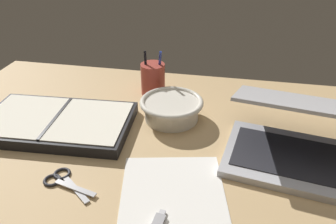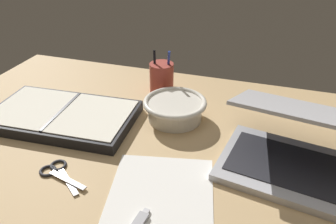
% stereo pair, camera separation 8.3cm
% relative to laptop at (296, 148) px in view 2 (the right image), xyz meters
% --- Properties ---
extents(desk_top, '(1.40, 1.00, 0.02)m').
position_rel_laptop_xyz_m(desk_top, '(-0.31, -0.08, -0.06)').
color(desk_top, tan).
rests_on(desk_top, ground).
extents(laptop, '(0.35, 0.34, 0.16)m').
position_rel_laptop_xyz_m(laptop, '(0.00, 0.00, 0.00)').
color(laptop, '#B7B7BC').
rests_on(laptop, desk_top).
extents(bowl, '(0.18, 0.18, 0.06)m').
position_rel_laptop_xyz_m(bowl, '(-0.32, 0.11, -0.02)').
color(bowl, silver).
rests_on(bowl, desk_top).
extents(pen_cup, '(0.08, 0.08, 0.15)m').
position_rel_laptop_xyz_m(pen_cup, '(-0.41, 0.25, 0.00)').
color(pen_cup, '#9E382D').
rests_on(pen_cup, desk_top).
extents(planner, '(0.41, 0.25, 0.03)m').
position_rel_laptop_xyz_m(planner, '(-0.62, 0.01, -0.03)').
color(planner, black).
rests_on(planner, desk_top).
extents(scissors, '(0.13, 0.09, 0.01)m').
position_rel_laptop_xyz_m(scissors, '(-0.51, -0.19, -0.05)').
color(scissors, '#B7B7BC').
rests_on(scissors, desk_top).
extents(paper_sheet_front, '(0.27, 0.33, 0.00)m').
position_rel_laptop_xyz_m(paper_sheet_front, '(-0.26, -0.21, -0.05)').
color(paper_sheet_front, white).
rests_on(paper_sheet_front, desk_top).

